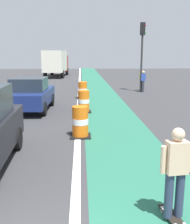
# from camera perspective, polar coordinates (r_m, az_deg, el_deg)

# --- Properties ---
(bike_lane_strip) EXTENTS (2.50, 80.00, 0.01)m
(bike_lane_strip) POSITION_cam_1_polar(r_m,az_deg,el_deg) (15.18, 2.21, 1.34)
(bike_lane_strip) COLOR #286B51
(bike_lane_strip) RESTS_ON ground
(lane_divider_stripe) EXTENTS (0.20, 80.00, 0.01)m
(lane_divider_stripe) POSITION_cam_1_polar(r_m,az_deg,el_deg) (15.12, -3.46, 1.28)
(lane_divider_stripe) COLOR silver
(lane_divider_stripe) RESTS_ON ground
(skateboarder_on_lane) EXTENTS (0.57, 0.82, 1.69)m
(skateboarder_on_lane) POSITION_cam_1_polar(r_m,az_deg,el_deg) (4.87, 16.71, -12.08)
(skateboarder_on_lane) COLOR black
(skateboarder_on_lane) RESTS_ON ground
(parked_sedan_second) EXTENTS (2.06, 4.18, 1.70)m
(parked_sedan_second) POSITION_cam_1_polar(r_m,az_deg,el_deg) (14.14, -13.44, 3.62)
(parked_sedan_second) COLOR navy
(parked_sedan_second) RESTS_ON ground
(traffic_barrel_front) EXTENTS (0.73, 0.73, 1.09)m
(traffic_barrel_front) POSITION_cam_1_polar(r_m,az_deg,el_deg) (9.44, -3.14, -2.13)
(traffic_barrel_front) COLOR orange
(traffic_barrel_front) RESTS_ON ground
(traffic_barrel_mid) EXTENTS (0.73, 0.73, 1.09)m
(traffic_barrel_mid) POSITION_cam_1_polar(r_m,az_deg,el_deg) (13.46, -2.41, 2.22)
(traffic_barrel_mid) COLOR orange
(traffic_barrel_mid) RESTS_ON ground
(traffic_barrel_back) EXTENTS (0.73, 0.73, 1.09)m
(traffic_barrel_back) POSITION_cam_1_polar(r_m,az_deg,el_deg) (17.59, -2.62, 4.59)
(traffic_barrel_back) COLOR orange
(traffic_barrel_back) RESTS_ON ground
(delivery_truck_down_block) EXTENTS (2.72, 7.72, 3.23)m
(delivery_truck_down_block) POSITION_cam_1_polar(r_m,az_deg,el_deg) (34.87, -8.21, 10.44)
(delivery_truck_down_block) COLOR silver
(delivery_truck_down_block) RESTS_ON ground
(traffic_light_corner) EXTENTS (0.41, 0.32, 5.10)m
(traffic_light_corner) POSITION_cam_1_polar(r_m,az_deg,el_deg) (20.85, 9.96, 13.79)
(traffic_light_corner) COLOR #2D2D2D
(traffic_light_corner) RESTS_ON ground
(pedestrian_crossing) EXTENTS (0.34, 0.20, 1.61)m
(pedestrian_crossing) POSITION_cam_1_polar(r_m,az_deg,el_deg) (21.48, 9.85, 6.70)
(pedestrian_crossing) COLOR #33333D
(pedestrian_crossing) RESTS_ON ground
(pedestrian_waiting) EXTENTS (0.34, 0.20, 1.61)m
(pedestrian_waiting) POSITION_cam_1_polar(r_m,az_deg,el_deg) (20.84, 10.13, 6.53)
(pedestrian_waiting) COLOR #33333D
(pedestrian_waiting) RESTS_ON ground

